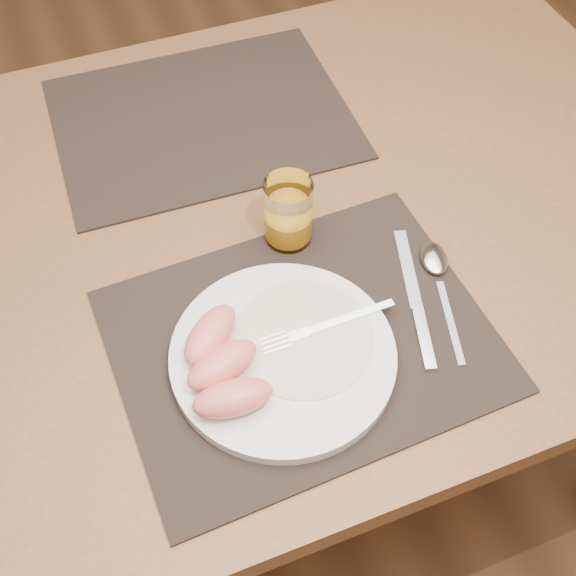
{
  "coord_description": "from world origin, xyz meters",
  "views": [
    {
      "loc": [
        -0.18,
        -0.66,
        1.5
      ],
      "look_at": [
        0.01,
        -0.15,
        0.77
      ],
      "focal_mm": 45.0,
      "sensor_mm": 36.0,
      "label": 1
    }
  ],
  "objects_px": {
    "knife": "(417,308)",
    "table": "(244,256)",
    "spoon": "(436,267)",
    "fork": "(316,329)",
    "placemat_near": "(303,340)",
    "plate": "(283,356)",
    "juice_glass": "(288,215)",
    "placemat_far": "(202,118)"
  },
  "relations": [
    {
      "from": "placemat_near",
      "to": "placemat_far",
      "type": "xyz_separation_m",
      "value": [
        0.01,
        0.44,
        0.0
      ]
    },
    {
      "from": "table",
      "to": "knife",
      "type": "bearing_deg",
      "value": -55.94
    },
    {
      "from": "placemat_near",
      "to": "spoon",
      "type": "bearing_deg",
      "value": 10.39
    },
    {
      "from": "placemat_near",
      "to": "plate",
      "type": "height_order",
      "value": "plate"
    },
    {
      "from": "table",
      "to": "juice_glass",
      "type": "relative_size",
      "value": 14.37
    },
    {
      "from": "plate",
      "to": "knife",
      "type": "bearing_deg",
      "value": 2.35
    },
    {
      "from": "knife",
      "to": "juice_glass",
      "type": "xyz_separation_m",
      "value": [
        -0.11,
        0.17,
        0.04
      ]
    },
    {
      "from": "placemat_far",
      "to": "fork",
      "type": "xyz_separation_m",
      "value": [
        0.01,
        -0.44,
        0.02
      ]
    },
    {
      "from": "placemat_far",
      "to": "juice_glass",
      "type": "distance_m",
      "value": 0.28
    },
    {
      "from": "placemat_near",
      "to": "fork",
      "type": "distance_m",
      "value": 0.03
    },
    {
      "from": "table",
      "to": "placemat_far",
      "type": "bearing_deg",
      "value": 86.89
    },
    {
      "from": "fork",
      "to": "knife",
      "type": "relative_size",
      "value": 0.81
    },
    {
      "from": "knife",
      "to": "placemat_near",
      "type": "bearing_deg",
      "value": 176.09
    },
    {
      "from": "juice_glass",
      "to": "placemat_near",
      "type": "bearing_deg",
      "value": -105.21
    },
    {
      "from": "juice_glass",
      "to": "placemat_far",
      "type": "bearing_deg",
      "value": 97.55
    },
    {
      "from": "placemat_near",
      "to": "juice_glass",
      "type": "bearing_deg",
      "value": 74.79
    },
    {
      "from": "fork",
      "to": "spoon",
      "type": "xyz_separation_m",
      "value": [
        0.19,
        0.04,
        -0.01
      ]
    },
    {
      "from": "spoon",
      "to": "juice_glass",
      "type": "relative_size",
      "value": 1.94
    },
    {
      "from": "plate",
      "to": "knife",
      "type": "xyz_separation_m",
      "value": [
        0.18,
        0.01,
        -0.01
      ]
    },
    {
      "from": "placemat_near",
      "to": "spoon",
      "type": "relative_size",
      "value": 2.37
    },
    {
      "from": "juice_glass",
      "to": "spoon",
      "type": "bearing_deg",
      "value": -37.99
    },
    {
      "from": "table",
      "to": "plate",
      "type": "height_order",
      "value": "plate"
    },
    {
      "from": "knife",
      "to": "table",
      "type": "bearing_deg",
      "value": 124.06
    },
    {
      "from": "plate",
      "to": "spoon",
      "type": "height_order",
      "value": "plate"
    },
    {
      "from": "knife",
      "to": "juice_glass",
      "type": "bearing_deg",
      "value": 121.84
    },
    {
      "from": "placemat_far",
      "to": "table",
      "type": "bearing_deg",
      "value": -93.11
    },
    {
      "from": "placemat_near",
      "to": "juice_glass",
      "type": "distance_m",
      "value": 0.17
    },
    {
      "from": "spoon",
      "to": "placemat_near",
      "type": "bearing_deg",
      "value": -169.61
    },
    {
      "from": "juice_glass",
      "to": "knife",
      "type": "bearing_deg",
      "value": -58.16
    },
    {
      "from": "placemat_far",
      "to": "juice_glass",
      "type": "height_order",
      "value": "juice_glass"
    },
    {
      "from": "table",
      "to": "placemat_far",
      "type": "relative_size",
      "value": 3.11
    },
    {
      "from": "placemat_far",
      "to": "juice_glass",
      "type": "relative_size",
      "value": 4.62
    },
    {
      "from": "table",
      "to": "spoon",
      "type": "height_order",
      "value": "spoon"
    },
    {
      "from": "spoon",
      "to": "placemat_far",
      "type": "bearing_deg",
      "value": 115.98
    },
    {
      "from": "fork",
      "to": "juice_glass",
      "type": "distance_m",
      "value": 0.17
    },
    {
      "from": "knife",
      "to": "spoon",
      "type": "xyz_separation_m",
      "value": [
        0.05,
        0.05,
        0.0
      ]
    },
    {
      "from": "table",
      "to": "spoon",
      "type": "relative_size",
      "value": 7.39
    },
    {
      "from": "plate",
      "to": "spoon",
      "type": "bearing_deg",
      "value": 13.16
    },
    {
      "from": "fork",
      "to": "knife",
      "type": "distance_m",
      "value": 0.14
    },
    {
      "from": "knife",
      "to": "juice_glass",
      "type": "height_order",
      "value": "juice_glass"
    },
    {
      "from": "placemat_near",
      "to": "placemat_far",
      "type": "height_order",
      "value": "same"
    },
    {
      "from": "table",
      "to": "spoon",
      "type": "xyz_separation_m",
      "value": [
        0.21,
        -0.18,
        0.09
      ]
    }
  ]
}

